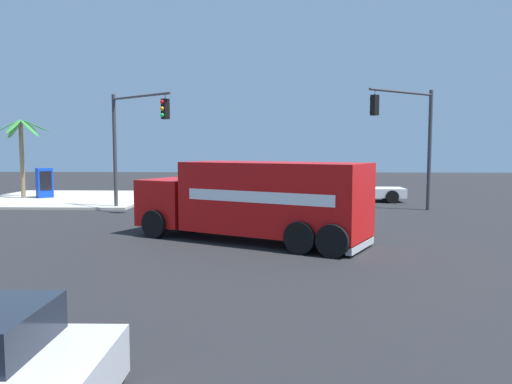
# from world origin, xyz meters

# --- Properties ---
(ground_plane) EXTENTS (100.00, 100.00, 0.00)m
(ground_plane) POSITION_xyz_m (0.00, 0.00, 0.00)
(ground_plane) COLOR black
(sidewalk_corner_far) EXTENTS (10.49, 10.49, 0.14)m
(sidewalk_corner_far) POSITION_xyz_m (12.64, 12.64, 0.07)
(sidewalk_corner_far) COLOR #B2ADA0
(sidewalk_corner_far) RESTS_ON ground
(delivery_truck) EXTENTS (6.05, 8.52, 2.74)m
(delivery_truck) POSITION_xyz_m (-0.92, 0.31, 1.44)
(delivery_truck) COLOR red
(delivery_truck) RESTS_ON ground
(traffic_light_primary) EXTENTS (2.85, 3.79, 6.20)m
(traffic_light_primary) POSITION_xyz_m (7.32, -7.25, 4.09)
(traffic_light_primary) COLOR #38383D
(traffic_light_primary) RESTS_ON ground
(traffic_light_secondary) EXTENTS (2.92, 3.71, 5.90)m
(traffic_light_secondary) POSITION_xyz_m (7.23, 6.95, 4.05)
(traffic_light_secondary) COLOR #38383D
(traffic_light_secondary) RESTS_ON sidewalk_corner_far
(pickup_white) EXTENTS (2.30, 5.22, 1.38)m
(pickup_white) POSITION_xyz_m (12.32, -5.53, 0.73)
(pickup_white) COLOR white
(pickup_white) RESTS_ON ground
(vending_machine_red) EXTENTS (1.14, 1.17, 1.85)m
(vending_machine_red) POSITION_xyz_m (12.58, 14.07, 1.07)
(vending_machine_red) COLOR #0F38B2
(vending_machine_red) RESTS_ON sidewalk_corner_far
(palm_tree_far) EXTENTS (3.42, 3.07, 4.90)m
(palm_tree_far) POSITION_xyz_m (12.38, 15.32, 3.54)
(palm_tree_far) COLOR #7A6647
(palm_tree_far) RESTS_ON sidewalk_corner_far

